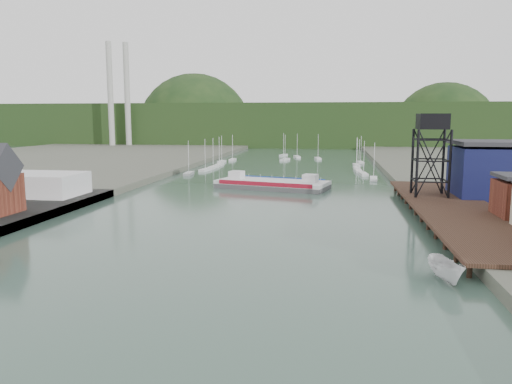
% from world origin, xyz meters
% --- Properties ---
extents(ground, '(600.00, 600.00, 0.00)m').
position_xyz_m(ground, '(0.00, 0.00, 0.00)').
color(ground, '#2F493C').
rests_on(ground, ground).
extents(east_pier, '(14.00, 70.00, 2.45)m').
position_xyz_m(east_pier, '(37.00, 45.00, 1.90)').
color(east_pier, black).
rests_on(east_pier, ground).
extents(white_shed, '(18.00, 12.00, 4.50)m').
position_xyz_m(white_shed, '(-44.00, 50.00, 3.85)').
color(white_shed, silver).
rests_on(white_shed, west_quay).
extents(lift_tower, '(6.50, 6.50, 16.00)m').
position_xyz_m(lift_tower, '(35.00, 58.00, 15.65)').
color(lift_tower, black).
rests_on(lift_tower, east_pier).
extents(blue_shed, '(20.50, 14.50, 11.30)m').
position_xyz_m(blue_shed, '(50.00, 60.00, 7.06)').
color(blue_shed, '#0C0D37').
rests_on(blue_shed, east_land).
extents(marina_sailboats, '(57.71, 92.65, 0.90)m').
position_xyz_m(marina_sailboats, '(0.08, 138.46, 0.35)').
color(marina_sailboats, silver).
rests_on(marina_sailboats, ground).
extents(smokestacks, '(11.20, 8.20, 60.00)m').
position_xyz_m(smokestacks, '(-106.00, 232.50, 30.00)').
color(smokestacks, '#AEAFA9').
rests_on(smokestacks, ground).
extents(distant_hills, '(500.00, 120.00, 80.00)m').
position_xyz_m(distant_hills, '(-3.98, 301.35, 10.38)').
color(distant_hills, black).
rests_on(distant_hills, ground).
extents(chain_ferry, '(29.07, 17.37, 3.92)m').
position_xyz_m(chain_ferry, '(1.36, 78.33, 1.12)').
color(chain_ferry, '#4C4C4F').
rests_on(chain_ferry, ground).
extents(motorboat, '(3.81, 7.04, 2.57)m').
position_xyz_m(motorboat, '(28.11, 10.00, 1.29)').
color(motorboat, silver).
rests_on(motorboat, ground).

